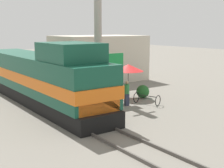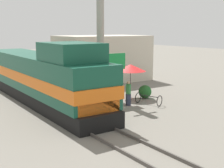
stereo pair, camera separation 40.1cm
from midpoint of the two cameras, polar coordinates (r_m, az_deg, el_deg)
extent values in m
plane|color=slate|center=(19.19, -7.72, -5.53)|extent=(120.00, 120.00, 0.00)
cube|color=#4C4742|center=(18.88, -9.69, -5.62)|extent=(0.08, 37.77, 0.15)
cube|color=#4C4742|center=(19.49, -5.84, -5.02)|extent=(0.08, 37.77, 0.15)
cube|color=black|center=(22.86, -12.52, -1.98)|extent=(2.67, 16.81, 0.90)
cube|color=#144C38|center=(22.58, -12.68, 2.13)|extent=(2.90, 16.13, 2.41)
cube|color=orange|center=(22.62, -12.66, 1.53)|extent=(2.94, 16.30, 0.70)
cube|color=orange|center=(16.55, -3.75, -2.41)|extent=(2.47, 2.35, 1.32)
cube|color=#144C38|center=(17.83, -6.86, 5.83)|extent=(2.73, 3.70, 1.06)
cylinder|color=#9E998E|center=(23.87, -1.65, 9.10)|extent=(0.57, 0.57, 9.45)
cylinder|color=#4C4C4C|center=(23.53, 3.87, 0.42)|extent=(0.05, 0.05, 2.38)
cone|color=red|center=(23.38, 3.90, 2.99)|extent=(2.29, 2.29, 0.52)
cube|color=#595959|center=(21.74, 0.54, -0.44)|extent=(0.12, 0.12, 2.33)
cube|color=#198C3F|center=(21.49, 0.54, 4.09)|extent=(2.20, 0.08, 1.13)
sphere|color=#236028|center=(23.47, 6.54, -1.39)|extent=(0.98, 0.98, 0.98)
cube|color=#2D3347|center=(21.10, 3.54, -2.88)|extent=(0.30, 0.20, 0.82)
cylinder|color=#337F3F|center=(20.94, 3.56, -0.92)|extent=(0.34, 0.34, 0.65)
sphere|color=tan|center=(20.86, 3.57, 0.27)|extent=(0.24, 0.24, 0.24)
torus|color=black|center=(21.97, 5.32, -2.48)|extent=(0.72, 0.28, 0.74)
torus|color=black|center=(21.15, 9.21, -3.07)|extent=(0.72, 0.28, 0.74)
cube|color=black|center=(21.50, 7.24, -2.21)|extent=(0.50, 1.38, 0.04)
cylinder|color=black|center=(21.66, 6.56, -2.34)|extent=(0.04, 0.04, 0.31)
cube|color=beige|center=(31.14, -1.39, 4.74)|extent=(8.61, 5.45, 4.46)
camera|label=1|loc=(0.20, -89.31, 0.12)|focal=50.00mm
camera|label=2|loc=(0.20, 90.69, -0.12)|focal=50.00mm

